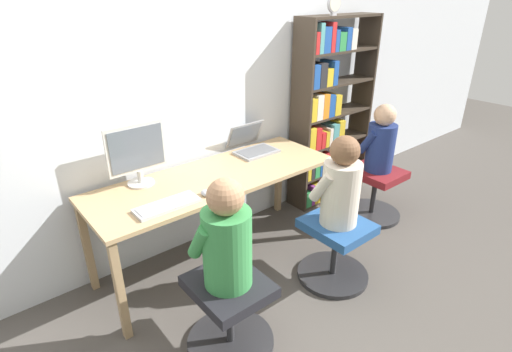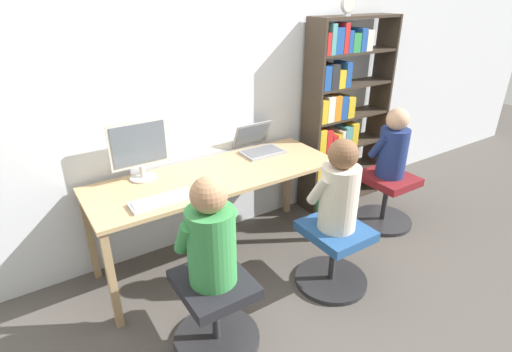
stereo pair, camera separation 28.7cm
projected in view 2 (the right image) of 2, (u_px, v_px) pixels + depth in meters
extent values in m
plane|color=#4C4742|center=(241.00, 278.00, 3.11)|extent=(14.00, 14.00, 0.00)
cube|color=silver|center=(189.00, 94.00, 3.12)|extent=(10.00, 0.05, 2.60)
cube|color=tan|center=(217.00, 175.00, 3.05)|extent=(1.94, 0.68, 0.03)
cube|color=#9C7D56|center=(112.00, 281.00, 2.53)|extent=(0.05, 0.05, 0.74)
cube|color=#9C7D56|center=(330.00, 203.00, 3.44)|extent=(0.05, 0.05, 0.74)
cube|color=#9C7D56|center=(90.00, 237.00, 2.98)|extent=(0.05, 0.05, 0.74)
cube|color=#9C7D56|center=(288.00, 178.00, 3.90)|extent=(0.05, 0.05, 0.74)
cylinder|color=beige|center=(143.00, 178.00, 2.96)|extent=(0.19, 0.19, 0.01)
cylinder|color=beige|center=(142.00, 171.00, 2.94)|extent=(0.04, 0.04, 0.09)
cube|color=beige|center=(139.00, 144.00, 2.85)|extent=(0.43, 0.02, 0.35)
cube|color=slate|center=(139.00, 144.00, 2.84)|extent=(0.39, 0.01, 0.30)
cube|color=gray|center=(263.00, 152.00, 3.42)|extent=(0.35, 0.23, 0.02)
cube|color=slate|center=(263.00, 151.00, 3.41)|extent=(0.31, 0.18, 0.00)
cube|color=gray|center=(252.00, 134.00, 3.49)|extent=(0.35, 0.10, 0.22)
cube|color=slate|center=(252.00, 134.00, 3.49)|extent=(0.31, 0.08, 0.18)
cube|color=#B2B2B7|center=(162.00, 201.00, 2.64)|extent=(0.43, 0.16, 0.02)
cube|color=#97979C|center=(162.00, 199.00, 2.63)|extent=(0.39, 0.13, 0.00)
ellipsoid|color=#99999E|center=(203.00, 190.00, 2.75)|extent=(0.07, 0.09, 0.04)
cylinder|color=#262628|center=(217.00, 338.00, 2.56)|extent=(0.55, 0.55, 0.04)
cylinder|color=#262628|center=(215.00, 313.00, 2.47)|extent=(0.05, 0.05, 0.39)
cube|color=black|center=(214.00, 284.00, 2.37)|extent=(0.41, 0.47, 0.07)
cylinder|color=#262628|center=(331.00, 279.00, 3.08)|extent=(0.55, 0.55, 0.04)
cylinder|color=#262628|center=(333.00, 257.00, 2.99)|extent=(0.05, 0.05, 0.39)
cube|color=#234C84|center=(335.00, 231.00, 2.89)|extent=(0.41, 0.47, 0.07)
cylinder|color=#388C47|center=(212.00, 246.00, 2.25)|extent=(0.28, 0.28, 0.47)
sphere|color=#A87A56|center=(209.00, 195.00, 2.11)|extent=(0.21, 0.21, 0.21)
cylinder|color=#388C47|center=(184.00, 238.00, 2.21)|extent=(0.08, 0.20, 0.26)
cylinder|color=#388C47|center=(226.00, 224.00, 2.34)|extent=(0.08, 0.20, 0.26)
cylinder|color=beige|center=(339.00, 198.00, 2.77)|extent=(0.27, 0.27, 0.47)
sphere|color=brown|center=(343.00, 154.00, 2.63)|extent=(0.21, 0.21, 0.21)
cylinder|color=beige|center=(319.00, 190.00, 2.73)|extent=(0.08, 0.20, 0.26)
cylinder|color=beige|center=(346.00, 181.00, 2.86)|extent=(0.08, 0.20, 0.26)
cube|color=#382D23|center=(311.00, 123.00, 3.70)|extent=(0.02, 0.26, 1.84)
cube|color=#382D23|center=(378.00, 108.00, 4.15)|extent=(0.02, 0.26, 1.84)
cube|color=#382D23|center=(339.00, 196.00, 4.31)|extent=(0.89, 0.25, 0.02)
cube|color=#382D23|center=(341.00, 171.00, 4.18)|extent=(0.89, 0.25, 0.02)
cube|color=#382D23|center=(344.00, 144.00, 4.05)|extent=(0.89, 0.25, 0.02)
cube|color=#382D23|center=(347.00, 115.00, 3.92)|extent=(0.89, 0.25, 0.02)
cube|color=#382D23|center=(350.00, 85.00, 3.79)|extent=(0.89, 0.25, 0.02)
cube|color=#382D23|center=(353.00, 52.00, 3.67)|extent=(0.89, 0.25, 0.02)
cube|color=#382D23|center=(357.00, 16.00, 3.54)|extent=(0.89, 0.25, 0.02)
cube|color=#2D8C47|center=(314.00, 200.00, 4.04)|extent=(0.07, 0.16, 0.17)
cube|color=#8C338C|center=(318.00, 196.00, 4.07)|extent=(0.04, 0.18, 0.22)
cube|color=gold|center=(322.00, 194.00, 4.11)|extent=(0.09, 0.21, 0.22)
cube|color=#8C338C|center=(328.00, 191.00, 4.14)|extent=(0.05, 0.20, 0.24)
cube|color=teal|center=(333.00, 190.00, 4.17)|extent=(0.05, 0.19, 0.23)
cube|color=orange|center=(337.00, 192.00, 4.22)|extent=(0.07, 0.19, 0.16)
cube|color=gold|center=(313.00, 170.00, 3.91)|extent=(0.04, 0.21, 0.23)
cube|color=#262628|center=(316.00, 171.00, 3.95)|extent=(0.04, 0.22, 0.17)
cube|color=#2D8C47|center=(324.00, 168.00, 3.94)|extent=(0.07, 0.15, 0.23)
cube|color=#1E4C9E|center=(329.00, 169.00, 4.01)|extent=(0.08, 0.18, 0.17)
cube|color=red|center=(335.00, 164.00, 4.05)|extent=(0.08, 0.19, 0.21)
cube|color=gold|center=(316.00, 140.00, 3.79)|extent=(0.08, 0.22, 0.24)
cube|color=red|center=(322.00, 139.00, 3.84)|extent=(0.07, 0.22, 0.22)
cube|color=red|center=(328.00, 141.00, 3.88)|extent=(0.05, 0.21, 0.16)
cube|color=gold|center=(333.00, 140.00, 3.90)|extent=(0.05, 0.20, 0.16)
cube|color=silver|center=(337.00, 138.00, 3.92)|extent=(0.04, 0.20, 0.18)
cube|color=teal|center=(343.00, 135.00, 3.95)|extent=(0.08, 0.19, 0.21)
cube|color=gold|center=(350.00, 133.00, 3.98)|extent=(0.08, 0.17, 0.23)
cube|color=gold|center=(319.00, 111.00, 3.65)|extent=(0.07, 0.18, 0.22)
cube|color=silver|center=(324.00, 108.00, 3.70)|extent=(0.08, 0.22, 0.23)
cube|color=orange|center=(331.00, 107.00, 3.73)|extent=(0.08, 0.20, 0.23)
cube|color=#1E4C9E|center=(339.00, 107.00, 3.77)|extent=(0.08, 0.18, 0.21)
cube|color=gold|center=(344.00, 106.00, 3.83)|extent=(0.08, 0.21, 0.20)
cube|color=#1E4C9E|center=(322.00, 78.00, 3.52)|extent=(0.08, 0.17, 0.21)
cube|color=#262628|center=(329.00, 76.00, 3.56)|extent=(0.09, 0.18, 0.22)
cube|color=gold|center=(337.00, 78.00, 3.61)|extent=(0.08, 0.16, 0.16)
cube|color=#1E4C9E|center=(342.00, 74.00, 3.65)|extent=(0.06, 0.19, 0.22)
cube|color=red|center=(322.00, 43.00, 3.39)|extent=(0.04, 0.19, 0.18)
cube|color=teal|center=(329.00, 39.00, 3.39)|extent=(0.05, 0.15, 0.25)
cube|color=#1E4C9E|center=(333.00, 40.00, 3.45)|extent=(0.09, 0.19, 0.22)
cube|color=red|center=(341.00, 38.00, 3.46)|extent=(0.05, 0.15, 0.25)
cube|color=#1E4C9E|center=(344.00, 41.00, 3.52)|extent=(0.05, 0.20, 0.19)
cube|color=#2D8C47|center=(352.00, 42.00, 3.54)|extent=(0.09, 0.15, 0.16)
cube|color=#1E4C9E|center=(356.00, 39.00, 3.60)|extent=(0.06, 0.20, 0.20)
cube|color=silver|center=(364.00, 40.00, 3.63)|extent=(0.08, 0.16, 0.18)
cube|color=#B2B2B7|center=(347.00, 15.00, 3.38)|extent=(0.06, 0.03, 0.02)
cylinder|color=#B2B2B7|center=(348.00, 3.00, 3.34)|extent=(0.16, 0.02, 0.16)
cylinder|color=silver|center=(349.00, 3.00, 3.33)|extent=(0.14, 0.00, 0.14)
cylinder|color=#262628|center=(382.00, 220.00, 3.86)|extent=(0.55, 0.55, 0.04)
cylinder|color=#262628|center=(385.00, 201.00, 3.77)|extent=(0.05, 0.05, 0.39)
cube|color=maroon|center=(388.00, 179.00, 3.67)|extent=(0.41, 0.47, 0.07)
cylinder|color=navy|center=(392.00, 153.00, 3.56)|extent=(0.26, 0.26, 0.45)
sphere|color=tan|center=(398.00, 119.00, 3.43)|extent=(0.20, 0.20, 0.20)
cylinder|color=navy|center=(378.00, 147.00, 3.53)|extent=(0.07, 0.19, 0.25)
cylinder|color=navy|center=(397.00, 141.00, 3.65)|extent=(0.07, 0.19, 0.25)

